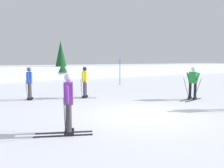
% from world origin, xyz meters
% --- Properties ---
extents(ground_plane, '(120.00, 120.00, 0.00)m').
position_xyz_m(ground_plane, '(0.00, 0.00, 0.00)').
color(ground_plane, white).
extents(far_snow_ridge, '(80.00, 9.67, 1.37)m').
position_xyz_m(far_snow_ridge, '(0.00, 21.97, 0.69)').
color(far_snow_ridge, white).
rests_on(far_snow_ridge, ground).
extents(skier_purple, '(1.61, 0.98, 1.71)m').
position_xyz_m(skier_purple, '(-3.17, -0.69, 0.92)').
color(skier_purple, black).
rests_on(skier_purple, ground).
extents(skier_green, '(1.64, 0.99, 1.71)m').
position_xyz_m(skier_green, '(4.44, 1.19, 0.96)').
color(skier_green, black).
rests_on(skier_green, ground).
extents(skier_yellow, '(1.48, 1.29, 1.71)m').
position_xyz_m(skier_yellow, '(-0.19, 4.68, 0.92)').
color(skier_yellow, silver).
rests_on(skier_yellow, ground).
extents(skier_blue, '(1.63, 0.95, 1.71)m').
position_xyz_m(skier_blue, '(-2.92, 5.59, 0.92)').
color(skier_blue, silver).
rests_on(skier_blue, ground).
extents(trail_marker_pole, '(0.06, 0.06, 2.16)m').
position_xyz_m(trail_marker_pole, '(5.15, 9.17, 1.08)').
color(trail_marker_pole, '#1E56AD').
rests_on(trail_marker_pole, ground).
extents(conifer_far_left, '(1.50, 1.50, 4.19)m').
position_xyz_m(conifer_far_left, '(2.98, 17.70, 2.44)').
color(conifer_far_left, '#513823').
rests_on(conifer_far_left, ground).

